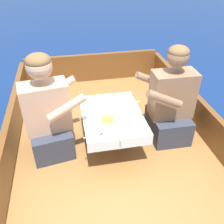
{
  "coord_description": "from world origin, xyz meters",
  "views": [
    {
      "loc": [
        -0.37,
        -1.9,
        1.93
      ],
      "look_at": [
        0.0,
        -0.02,
        0.64
      ],
      "focal_mm": 40.0,
      "sensor_mm": 36.0,
      "label": 1
    }
  ],
  "objects_px": {
    "sandwich": "(108,121)",
    "coffee_cup_starboard": "(132,114)",
    "coffee_cup_port": "(94,114)",
    "person_port": "(48,115)",
    "person_starboard": "(170,104)",
    "tin_can": "(111,105)"
  },
  "relations": [
    {
      "from": "coffee_cup_starboard",
      "to": "coffee_cup_port",
      "type": "bearing_deg",
      "value": 167.97
    },
    {
      "from": "sandwich",
      "to": "coffee_cup_starboard",
      "type": "xyz_separation_m",
      "value": [
        0.24,
        0.06,
        -0.0
      ]
    },
    {
      "from": "coffee_cup_port",
      "to": "coffee_cup_starboard",
      "type": "height_order",
      "value": "coffee_cup_starboard"
    },
    {
      "from": "person_port",
      "to": "tin_can",
      "type": "distance_m",
      "value": 0.59
    },
    {
      "from": "coffee_cup_starboard",
      "to": "person_starboard",
      "type": "bearing_deg",
      "value": 12.91
    },
    {
      "from": "person_port",
      "to": "sandwich",
      "type": "xyz_separation_m",
      "value": [
        0.51,
        -0.17,
        -0.01
      ]
    },
    {
      "from": "person_starboard",
      "to": "tin_can",
      "type": "height_order",
      "value": "person_starboard"
    },
    {
      "from": "person_port",
      "to": "coffee_cup_port",
      "type": "relative_size",
      "value": 9.58
    },
    {
      "from": "person_starboard",
      "to": "sandwich",
      "type": "distance_m",
      "value": 0.66
    },
    {
      "from": "person_port",
      "to": "coffee_cup_starboard",
      "type": "bearing_deg",
      "value": -16.9
    },
    {
      "from": "person_starboard",
      "to": "sandwich",
      "type": "relative_size",
      "value": 7.34
    },
    {
      "from": "person_port",
      "to": "coffee_cup_starboard",
      "type": "height_order",
      "value": "person_port"
    },
    {
      "from": "person_port",
      "to": "coffee_cup_starboard",
      "type": "distance_m",
      "value": 0.76
    },
    {
      "from": "sandwich",
      "to": "coffee_cup_port",
      "type": "xyz_separation_m",
      "value": [
        -0.1,
        0.13,
        -0.01
      ]
    },
    {
      "from": "sandwich",
      "to": "coffee_cup_starboard",
      "type": "relative_size",
      "value": 1.4
    },
    {
      "from": "person_port",
      "to": "coffee_cup_port",
      "type": "distance_m",
      "value": 0.41
    },
    {
      "from": "coffee_cup_starboard",
      "to": "sandwich",
      "type": "bearing_deg",
      "value": -165.22
    },
    {
      "from": "sandwich",
      "to": "coffee_cup_starboard",
      "type": "bearing_deg",
      "value": 14.78
    },
    {
      "from": "sandwich",
      "to": "tin_can",
      "type": "relative_size",
      "value": 1.95
    },
    {
      "from": "person_starboard",
      "to": "coffee_cup_starboard",
      "type": "relative_size",
      "value": 10.26
    },
    {
      "from": "tin_can",
      "to": "person_port",
      "type": "bearing_deg",
      "value": -172.45
    },
    {
      "from": "sandwich",
      "to": "coffee_cup_starboard",
      "type": "height_order",
      "value": "sandwich"
    }
  ]
}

